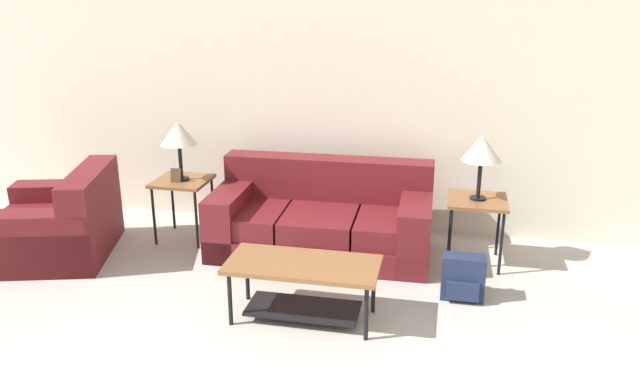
% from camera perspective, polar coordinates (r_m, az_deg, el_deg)
% --- Properties ---
extents(wall_back, '(9.20, 0.06, 2.60)m').
position_cam_1_polar(wall_back, '(6.14, 4.76, 8.28)').
color(wall_back, silver).
rests_on(wall_back, ground_plane).
extents(couch, '(2.01, 1.00, 0.82)m').
position_cam_1_polar(couch, '(5.80, 0.23, -2.65)').
color(couch, maroon).
rests_on(couch, ground_plane).
extents(armchair, '(1.24, 1.32, 0.80)m').
position_cam_1_polar(armchair, '(6.19, -22.75, -2.84)').
color(armchair, maroon).
rests_on(armchair, ground_plane).
extents(coffee_table, '(1.12, 0.52, 0.46)m').
position_cam_1_polar(coffee_table, '(4.62, -1.57, -7.82)').
color(coffee_table, brown).
rests_on(coffee_table, ground_plane).
extents(side_table_left, '(0.51, 0.50, 0.60)m').
position_cam_1_polar(side_table_left, '(6.13, -12.48, 0.54)').
color(side_table_left, brown).
rests_on(side_table_left, ground_plane).
extents(side_table_right, '(0.51, 0.50, 0.60)m').
position_cam_1_polar(side_table_right, '(5.62, 14.16, -1.26)').
color(side_table_right, brown).
rests_on(side_table_right, ground_plane).
extents(table_lamp_left, '(0.34, 0.34, 0.57)m').
position_cam_1_polar(table_lamp_left, '(6.00, -12.82, 5.21)').
color(table_lamp_left, black).
rests_on(table_lamp_left, side_table_left).
extents(table_lamp_right, '(0.34, 0.34, 0.57)m').
position_cam_1_polar(table_lamp_right, '(5.47, 14.58, 3.81)').
color(table_lamp_right, black).
rests_on(table_lamp_right, side_table_right).
extents(backpack, '(0.34, 0.24, 0.36)m').
position_cam_1_polar(backpack, '(5.10, 12.94, -7.69)').
color(backpack, '#1E2847').
rests_on(backpack, ground_plane).
extents(picture_frame, '(0.10, 0.04, 0.13)m').
position_cam_1_polar(picture_frame, '(6.04, -13.04, 1.51)').
color(picture_frame, '#4C3828').
rests_on(picture_frame, side_table_left).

